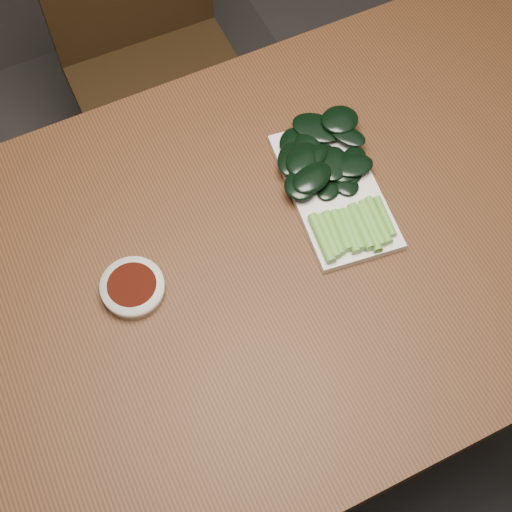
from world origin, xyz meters
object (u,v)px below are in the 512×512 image
at_px(chair_far, 152,58).
at_px(gai_lan, 329,174).
at_px(sauce_bowl, 133,288).
at_px(serving_plate, 334,191).
at_px(table, 272,270).

xyz_separation_m(chair_far, gai_lan, (0.10, -0.64, 0.29)).
distance_m(sauce_bowl, serving_plate, 0.37).
bearing_deg(table, chair_far, 86.80).
xyz_separation_m(sauce_bowl, gai_lan, (0.37, 0.05, 0.01)).
height_order(table, serving_plate, serving_plate).
height_order(serving_plate, gai_lan, gai_lan).
bearing_deg(serving_plate, gai_lan, 89.18).
bearing_deg(chair_far, serving_plate, -80.42).
height_order(chair_far, gai_lan, chair_far).
height_order(chair_far, serving_plate, chair_far).
bearing_deg(gai_lan, chair_far, 99.08).
xyz_separation_m(chair_far, sauce_bowl, (-0.27, -0.68, 0.28)).
relative_size(sauce_bowl, serving_plate, 0.34).
distance_m(serving_plate, gai_lan, 0.03).
bearing_deg(serving_plate, table, -159.04).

